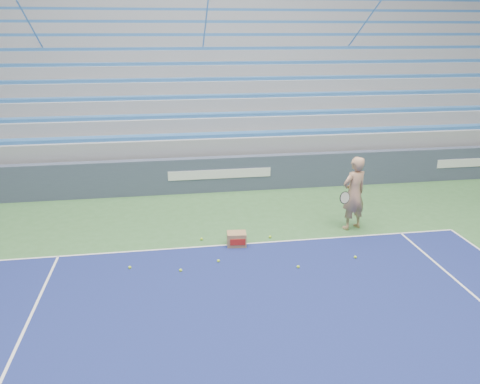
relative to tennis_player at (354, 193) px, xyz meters
name	(u,v)px	position (x,y,z in m)	size (l,w,h in m)	color
sponsor_barrier	(220,174)	(-3.00, 3.48, -0.40)	(30.00, 0.32, 1.10)	#3C465C
bleachers	(203,93)	(-3.00, 9.20, 1.41)	(31.00, 9.15, 7.30)	gray
tennis_player	(354,193)	(0.00, 0.00, 0.00)	(1.01, 0.95, 1.90)	tan
ball_box	(237,239)	(-3.06, -0.56, -0.78)	(0.47, 0.38, 0.33)	#9B724B
tennis_ball_0	(130,267)	(-5.49, -1.33, -0.92)	(0.07, 0.07, 0.07)	#B5EA2F
tennis_ball_1	(298,267)	(-1.92, -1.86, -0.92)	(0.07, 0.07, 0.07)	#B5EA2F
tennis_ball_2	(355,257)	(-0.54, -1.63, -0.92)	(0.07, 0.07, 0.07)	#B5EA2F
tennis_ball_3	(218,261)	(-3.58, -1.33, -0.92)	(0.07, 0.07, 0.07)	#B5EA2F
tennis_ball_4	(202,239)	(-3.86, -0.13, -0.92)	(0.07, 0.07, 0.07)	#B5EA2F
tennis_ball_5	(270,237)	(-2.19, -0.27, -0.92)	(0.07, 0.07, 0.07)	#B5EA2F
tennis_ball_6	(181,270)	(-4.42, -1.63, -0.92)	(0.07, 0.07, 0.07)	#B5EA2F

